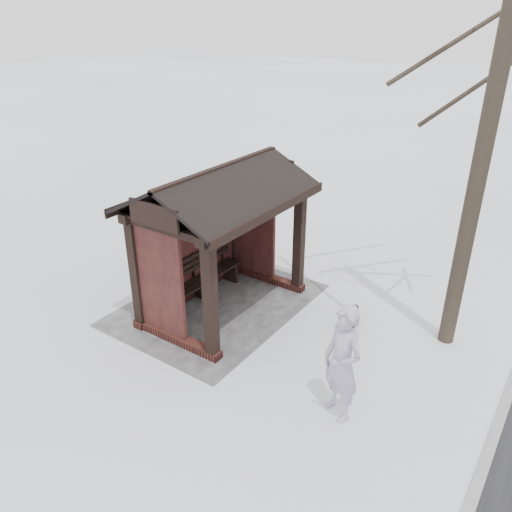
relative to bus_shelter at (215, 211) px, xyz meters
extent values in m
plane|color=white|center=(0.00, 0.16, -2.17)|extent=(120.00, 120.00, 0.00)
cube|color=gray|center=(0.00, 5.66, -2.16)|extent=(120.00, 0.15, 0.06)
cube|color=gray|center=(0.00, -0.04, -2.16)|extent=(4.20, 3.20, 0.02)
cube|color=#3B1615|center=(0.00, -0.74, -2.09)|extent=(3.30, 0.22, 0.16)
cube|color=#3B1615|center=(-1.50, 0.16, -2.09)|extent=(0.22, 2.10, 0.16)
cube|color=#3B1615|center=(1.50, 0.16, -2.09)|extent=(0.22, 2.10, 0.16)
cube|color=black|center=(-1.50, 1.06, -1.02)|extent=(0.20, 0.20, 2.30)
cube|color=black|center=(1.50, 1.06, -1.02)|extent=(0.20, 0.20, 2.30)
cube|color=black|center=(-1.50, -0.74, -1.02)|extent=(0.20, 0.20, 2.30)
cube|color=black|center=(1.50, -0.74, -1.02)|extent=(0.20, 0.20, 2.30)
cube|color=black|center=(0.00, -0.74, -0.94)|extent=(2.80, 0.08, 2.14)
cube|color=black|center=(-1.50, -0.16, -0.94)|extent=(0.08, 1.17, 2.14)
cube|color=black|center=(1.50, -0.16, -0.94)|extent=(0.08, 1.17, 2.14)
cube|color=black|center=(0.00, 1.06, 0.19)|extent=(3.40, 0.20, 0.18)
cube|color=black|center=(0.00, -0.74, 0.19)|extent=(3.40, 0.20, 0.18)
cylinder|color=black|center=(-1.50, 4.36, 2.11)|extent=(0.29, 0.29, 8.55)
imported|color=#ADA1BD|center=(1.46, 3.54, -1.20)|extent=(0.71, 0.83, 1.93)
imported|color=black|center=(-0.85, 2.66, -1.89)|extent=(0.73, 0.53, 0.56)
camera|label=1|loc=(7.07, 5.87, 3.46)|focal=35.00mm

